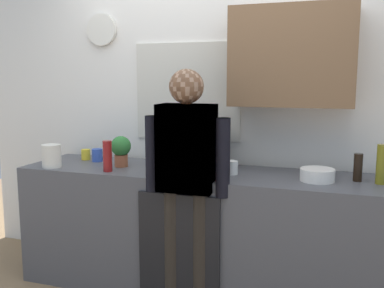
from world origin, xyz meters
The scene contains 16 objects.
kitchen_counter centered at (0.00, 0.30, 0.44)m, with size 2.65×0.64×0.89m, color #4C4C51.
dishwasher_panel centered at (-0.05, -0.03, 0.40)m, with size 0.56×0.02×0.80m, color black.
back_wall_assembly centered at (0.08, 0.70, 1.36)m, with size 4.25×0.42×2.60m.
coffee_maker centered at (0.06, 0.51, 1.03)m, with size 0.20×0.20×0.33m.
bottle_olive_oil centered at (1.18, 0.30, 1.01)m, with size 0.06×0.06×0.25m, color olive.
bottle_clear_soda centered at (-0.10, 0.10, 1.03)m, with size 0.09×0.09×0.28m, color #2D8C33.
bottle_red_vinegar centered at (-0.62, 0.09, 1.00)m, with size 0.06×0.06×0.22m, color maroon.
bottle_dark_sauce centered at (1.04, 0.33, 0.98)m, with size 0.06×0.06×0.18m, color black.
cup_yellow_cup centered at (-1.02, 0.42, 0.93)m, with size 0.07×0.07×0.09m, color yellow.
cup_blue_mug centered at (-0.89, 0.39, 0.94)m, with size 0.08×0.08×0.10m, color #3351B2.
cup_white_mug centered at (0.23, 0.27, 0.93)m, with size 0.08×0.08×0.10m, color white.
mixing_bowl centered at (0.80, 0.26, 0.93)m, with size 0.22×0.22×0.08m, color white.
potted_plant centered at (-0.61, 0.27, 1.02)m, with size 0.15×0.15×0.23m.
storage_canister centered at (-1.09, 0.08, 0.97)m, with size 0.14×0.14×0.17m, color silver.
person_at_sink centered at (0.00, 0.00, 0.95)m, with size 0.57×0.22×1.60m.
person_guest centered at (0.00, 0.00, 0.95)m, with size 0.57×0.22×1.60m.
Camera 1 is at (0.90, -2.57, 1.54)m, focal length 40.42 mm.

